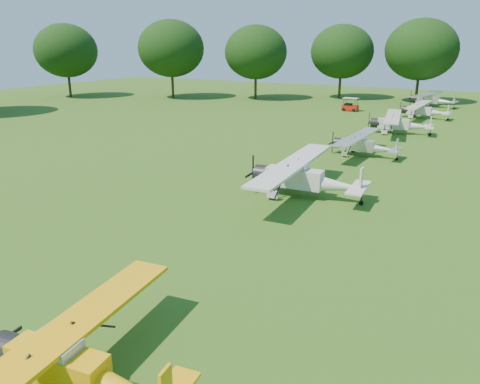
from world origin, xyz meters
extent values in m
plane|color=#244711|center=(0.00, 0.00, 0.00)|extent=(160.00, 160.00, 0.00)
cylinder|color=black|center=(-2.12, 56.74, 2.37)|extent=(0.44, 0.44, 4.74)
ellipsoid|color=black|center=(-2.12, 56.74, 8.16)|extent=(11.05, 11.05, 9.39)
cylinder|color=black|center=(-14.75, 56.54, 2.24)|extent=(0.44, 0.44, 4.49)
ellipsoid|color=black|center=(-14.75, 56.54, 7.73)|extent=(10.47, 10.47, 8.90)
cylinder|color=black|center=(-26.90, 48.50, 2.22)|extent=(0.44, 0.44, 4.44)
ellipsoid|color=black|center=(-26.90, 48.50, 7.65)|extent=(10.36, 10.36, 8.80)
cylinder|color=black|center=(-40.16, 42.92, 2.39)|extent=(0.44, 0.44, 4.77)
ellipsoid|color=black|center=(-40.16, 42.92, 8.22)|extent=(11.14, 11.14, 9.47)
cylinder|color=black|center=(-57.03, 35.30, 2.28)|extent=(0.44, 0.44, 4.56)
ellipsoid|color=black|center=(-57.03, 35.30, 7.85)|extent=(10.64, 10.64, 9.04)
cube|color=#E8A409|center=(0.96, -16.51, 0.97)|extent=(3.03, 1.22, 0.97)
cube|color=#8CA5B2|center=(0.87, -16.53, 1.47)|extent=(1.56, 1.02, 0.51)
cylinder|color=black|center=(-0.77, -16.72, 0.97)|extent=(0.94, 1.05, 0.96)
cube|color=#E8A409|center=(0.87, -16.53, 1.70)|extent=(2.50, 9.84, 0.13)
cylinder|color=black|center=(0.09, -15.46, 0.28)|extent=(0.57, 0.21, 0.55)
cube|color=silver|center=(-0.38, 2.98, 1.18)|extent=(3.65, 1.31, 1.18)
cone|color=silver|center=(2.64, 3.19, 1.01)|extent=(3.20, 1.22, 1.01)
cube|color=#8CA5B2|center=(-0.49, 2.98, 1.79)|extent=(1.86, 1.15, 0.62)
cylinder|color=black|center=(-2.50, 2.84, 1.18)|extent=(1.09, 1.23, 1.17)
cube|color=black|center=(-3.23, 2.79, 1.18)|extent=(0.08, 0.14, 2.35)
cube|color=silver|center=(-0.49, 2.98, 2.07)|extent=(2.44, 11.97, 0.16)
cube|color=silver|center=(3.76, 3.27, 1.57)|extent=(0.15, 0.62, 1.46)
cube|color=silver|center=(3.65, 3.26, 1.07)|extent=(1.17, 3.20, 0.10)
cylinder|color=black|center=(-1.18, 1.52, 0.34)|extent=(0.68, 0.23, 0.67)
cylinder|color=black|center=(-1.37, 4.32, 0.34)|extent=(0.68, 0.23, 0.67)
cylinder|color=black|center=(3.87, 3.28, 0.13)|extent=(0.27, 0.11, 0.27)
cube|color=silver|center=(0.04, 15.79, 0.93)|extent=(2.85, 0.91, 0.93)
cone|color=silver|center=(2.42, 15.73, 0.79)|extent=(2.49, 0.86, 0.79)
cube|color=#8CA5B2|center=(-0.05, 15.79, 1.41)|extent=(1.43, 0.85, 0.49)
cylinder|color=black|center=(-1.64, 15.84, 0.93)|extent=(0.82, 0.94, 0.92)
cube|color=black|center=(-2.21, 15.85, 0.93)|extent=(0.06, 0.11, 1.85)
cube|color=silver|center=(-0.05, 15.79, 1.63)|extent=(1.53, 9.39, 0.12)
cube|color=silver|center=(3.31, 15.70, 1.24)|extent=(0.10, 0.49, 1.15)
cube|color=silver|center=(3.22, 15.71, 0.84)|extent=(0.82, 2.49, 0.08)
cylinder|color=black|center=(-0.70, 14.71, 0.26)|extent=(0.53, 0.16, 0.53)
cylinder|color=black|center=(-0.64, 16.91, 0.26)|extent=(0.53, 0.16, 0.53)
cylinder|color=black|center=(3.39, 15.70, 0.11)|extent=(0.21, 0.08, 0.21)
cube|color=silver|center=(0.48, 27.67, 1.04)|extent=(3.27, 1.46, 1.04)
cone|color=silver|center=(3.10, 28.12, 0.89)|extent=(2.87, 1.34, 0.89)
cube|color=#8CA5B2|center=(0.38, 27.65, 1.58)|extent=(1.71, 1.16, 0.54)
cylinder|color=black|center=(-1.37, 27.35, 1.04)|extent=(1.05, 1.16, 1.03)
cube|color=black|center=(-2.00, 27.25, 1.04)|extent=(0.08, 0.13, 2.07)
cube|color=silver|center=(0.38, 27.65, 1.82)|extent=(3.17, 10.55, 0.14)
cube|color=silver|center=(4.07, 28.28, 1.38)|extent=(0.19, 0.55, 1.28)
cube|color=silver|center=(3.98, 28.27, 0.94)|extent=(1.29, 2.86, 0.09)
cylinder|color=black|center=(-0.09, 26.32, 0.30)|extent=(0.61, 0.26, 0.59)
cylinder|color=black|center=(-0.51, 28.75, 0.30)|extent=(0.61, 0.26, 0.59)
cylinder|color=black|center=(4.17, 28.30, 0.12)|extent=(0.25, 0.12, 0.24)
cube|color=silver|center=(1.09, 40.01, 0.97)|extent=(2.99, 1.00, 0.97)
cone|color=silver|center=(3.58, 39.90, 0.83)|extent=(2.62, 0.94, 0.83)
cube|color=#8CA5B2|center=(1.00, 40.01, 1.48)|extent=(1.51, 0.91, 0.51)
cylinder|color=black|center=(-0.66, 40.08, 0.97)|extent=(0.87, 1.00, 0.96)
cube|color=black|center=(-1.26, 40.11, 0.97)|extent=(0.06, 0.11, 1.94)
cube|color=silver|center=(1.00, 40.01, 1.71)|extent=(1.76, 9.84, 0.13)
cube|color=silver|center=(4.51, 39.86, 1.29)|extent=(0.11, 0.51, 1.20)
cube|color=silver|center=(4.41, 39.86, 0.88)|extent=(0.90, 2.62, 0.08)
cylinder|color=black|center=(0.30, 38.89, 0.28)|extent=(0.56, 0.17, 0.55)
cylinder|color=black|center=(0.40, 41.19, 0.28)|extent=(0.56, 0.17, 0.55)
cylinder|color=black|center=(4.60, 39.86, 0.11)|extent=(0.22, 0.08, 0.22)
cube|color=silver|center=(0.30, 52.26, 1.07)|extent=(3.37, 1.51, 1.07)
cone|color=silver|center=(3.00, 51.79, 0.91)|extent=(2.96, 1.39, 0.91)
cube|color=#8CA5B2|center=(0.20, 52.28, 1.63)|extent=(1.76, 1.20, 0.56)
cylinder|color=black|center=(-1.61, 52.59, 1.07)|extent=(1.08, 1.20, 1.06)
cube|color=black|center=(-2.26, 52.70, 1.07)|extent=(0.08, 0.13, 2.13)
cube|color=silver|center=(0.20, 52.28, 1.88)|extent=(3.29, 10.87, 0.14)
cube|color=silver|center=(4.00, 51.62, 1.42)|extent=(0.20, 0.57, 1.32)
cube|color=silver|center=(3.90, 51.63, 0.97)|extent=(1.34, 2.95, 0.09)
cylinder|color=black|center=(-0.72, 51.14, 0.30)|extent=(0.63, 0.26, 0.61)
cylinder|color=black|center=(-0.29, 53.65, 0.30)|extent=(0.63, 0.26, 0.61)
cylinder|color=black|center=(4.10, 51.60, 0.12)|extent=(0.25, 0.12, 0.24)
cube|color=#AA1B0C|center=(-8.47, 42.09, 0.44)|extent=(2.22, 1.30, 0.68)
cube|color=black|center=(-8.76, 42.11, 0.83)|extent=(0.94, 1.13, 0.44)
cube|color=silver|center=(-8.47, 42.09, 1.78)|extent=(2.13, 1.39, 0.08)
cylinder|color=black|center=(-9.24, 41.53, 0.22)|extent=(0.44, 0.16, 0.43)
cylinder|color=black|center=(-9.16, 42.74, 0.22)|extent=(0.44, 0.16, 0.43)
cylinder|color=black|center=(-7.77, 41.44, 0.22)|extent=(0.44, 0.16, 0.43)
cylinder|color=black|center=(-7.70, 42.65, 0.22)|extent=(0.44, 0.16, 0.43)
camera|label=1|loc=(10.51, -23.37, 9.37)|focal=35.00mm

